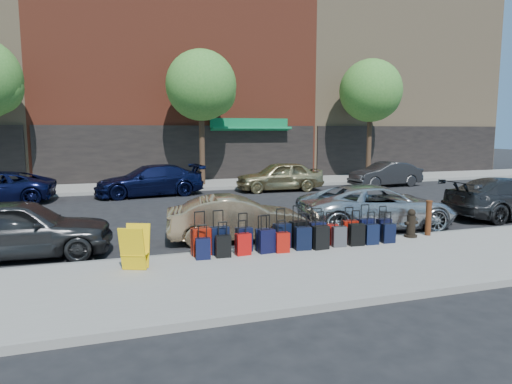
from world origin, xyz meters
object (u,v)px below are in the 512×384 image
object	(u,v)px
fire_hydrant	(411,224)
car_near_3	(511,198)
tree_center	(204,87)
car_near_0	(19,228)
car_near_2	(377,207)
car_far_1	(150,181)
car_near_1	(236,219)
car_far_2	(279,176)
suitcase_front_5	(299,234)
bollard	(428,217)
car_far_3	(385,174)
display_rack	(135,248)
tree_right	(373,92)

from	to	relation	value
fire_hydrant	car_near_3	world-z (taller)	car_near_3
tree_center	car_near_0	world-z (taller)	tree_center
car_near_2	car_near_3	xyz separation A→B (m)	(5.49, -0.04, 0.03)
car_near_2	car_far_1	size ratio (longest dim) A/B	0.98
car_near_2	car_near_3	bearing A→B (deg)	-83.59
car_near_1	car_far_2	distance (m)	10.97
fire_hydrant	suitcase_front_5	bearing A→B (deg)	176.97
suitcase_front_5	fire_hydrant	world-z (taller)	suitcase_front_5
bollard	car_near_0	world-z (taller)	car_near_0
car_far_3	car_near_1	bearing A→B (deg)	-53.95
bollard	car_near_2	distance (m)	1.96
fire_hydrant	display_rack	size ratio (longest dim) A/B	0.84
tree_center	car_far_1	bearing A→B (deg)	-140.91
car_near_1	display_rack	bearing A→B (deg)	136.40
tree_center	fire_hydrant	world-z (taller)	tree_center
car_near_1	car_far_1	bearing A→B (deg)	16.11
tree_right	display_rack	distance (m)	21.83
tree_right	car_near_1	distance (m)	18.22
car_far_2	car_far_3	bearing A→B (deg)	91.69
car_far_2	car_far_3	distance (m)	6.34
car_near_1	car_near_2	distance (m)	4.74
tree_right	bollard	xyz separation A→B (m)	(-7.10, -14.24, -4.75)
car_near_3	car_far_2	size ratio (longest dim) A/B	1.11
display_rack	car_far_1	xyz separation A→B (m)	(1.44, 12.28, 0.12)
car_far_3	suitcase_front_5	bearing A→B (deg)	-46.29
tree_right	car_far_2	bearing A→B (deg)	-158.30
bollard	car_far_2	xyz separation A→B (m)	(-0.10, 11.38, 0.10)
car_near_2	car_far_3	world-z (taller)	car_near_2
tree_right	suitcase_front_5	bearing A→B (deg)	-127.90
tree_center	car_far_2	bearing A→B (deg)	-40.98
suitcase_front_5	bollard	xyz separation A→B (m)	(4.00, 0.03, 0.18)
fire_hydrant	car_far_2	size ratio (longest dim) A/B	0.18
car_near_1	car_far_3	world-z (taller)	car_far_3
display_rack	car_near_3	bearing A→B (deg)	33.18
display_rack	car_far_1	size ratio (longest dim) A/B	0.19
tree_right	display_rack	size ratio (longest dim) A/B	7.72
car_near_3	bollard	bearing A→B (deg)	110.87
fire_hydrant	car_far_3	xyz separation A→B (m)	(6.83, 11.34, 0.17)
tree_center	car_near_3	xyz separation A→B (m)	(8.45, -12.37, -4.69)
tree_right	car_near_1	bearing A→B (deg)	-134.28
suitcase_front_5	car_near_3	size ratio (longest dim) A/B	0.22
tree_center	suitcase_front_5	world-z (taller)	tree_center
display_rack	fire_hydrant	bearing A→B (deg)	27.24
bollard	suitcase_front_5	bearing A→B (deg)	-179.64
display_rack	car_near_0	world-z (taller)	car_near_0
tree_center	bollard	xyz separation A→B (m)	(3.40, -14.24, -4.75)
tree_right	car_near_1	xyz separation A→B (m)	(-12.28, -12.59, -4.77)
display_rack	car_near_0	distance (m)	3.46
display_rack	tree_center	bearing A→B (deg)	94.74
bollard	car_near_1	distance (m)	5.43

